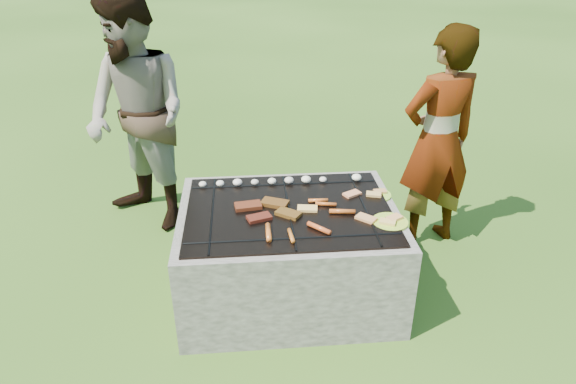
# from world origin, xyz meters

# --- Properties ---
(lawn) EXTENTS (60.00, 60.00, 0.00)m
(lawn) POSITION_xyz_m (0.00, 0.00, 0.00)
(lawn) COLOR #244310
(lawn) RESTS_ON ground
(fire_pit) EXTENTS (1.30, 1.00, 0.62)m
(fire_pit) POSITION_xyz_m (0.00, 0.00, 0.28)
(fire_pit) COLOR #A39B90
(fire_pit) RESTS_ON ground
(mushrooms) EXTENTS (1.06, 0.06, 0.04)m
(mushrooms) POSITION_xyz_m (-0.02, 0.34, 0.63)
(mushrooms) COLOR beige
(mushrooms) RESTS_ON fire_pit
(pork_slabs) EXTENTS (0.40, 0.29, 0.02)m
(pork_slabs) POSITION_xyz_m (-0.13, -0.00, 0.62)
(pork_slabs) COLOR maroon
(pork_slabs) RESTS_ON fire_pit
(sausages) EXTENTS (0.53, 0.46, 0.03)m
(sausages) POSITION_xyz_m (0.11, -0.16, 0.63)
(sausages) COLOR orange
(sausages) RESTS_ON fire_pit
(bread_on_grate) EXTENTS (0.45, 0.42, 0.02)m
(bread_on_grate) POSITION_xyz_m (0.30, -0.02, 0.62)
(bread_on_grate) COLOR #FBE180
(bread_on_grate) RESTS_ON fire_pit
(plate_far) EXTENTS (0.21, 0.21, 0.03)m
(plate_far) POSITION_xyz_m (0.56, 0.14, 0.61)
(plate_far) COLOR #B4DB34
(plate_far) RESTS_ON fire_pit
(plate_near) EXTENTS (0.24, 0.24, 0.03)m
(plate_near) POSITION_xyz_m (0.56, -0.19, 0.61)
(plate_near) COLOR #E3EF39
(plate_near) RESTS_ON fire_pit
(cook) EXTENTS (0.65, 0.51, 1.57)m
(cook) POSITION_xyz_m (1.08, 0.54, 0.79)
(cook) COLOR gray
(cook) RESTS_ON ground
(bystander) EXTENTS (1.07, 1.06, 1.74)m
(bystander) POSITION_xyz_m (-1.01, 0.99, 0.87)
(bystander) COLOR #A5998A
(bystander) RESTS_ON ground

